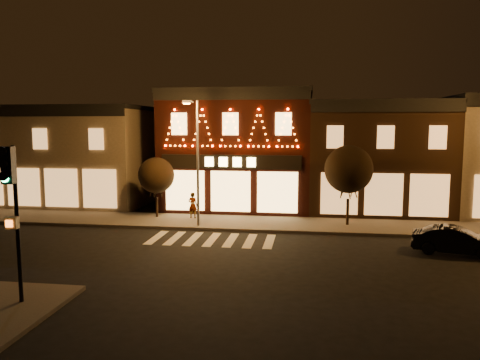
% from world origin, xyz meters
% --- Properties ---
extents(ground, '(120.00, 120.00, 0.00)m').
position_xyz_m(ground, '(0.00, 0.00, 0.00)').
color(ground, black).
rests_on(ground, ground).
extents(sidewalk_far, '(44.00, 4.00, 0.15)m').
position_xyz_m(sidewalk_far, '(2.00, 8.00, 0.07)').
color(sidewalk_far, '#47423D').
rests_on(sidewalk_far, ground).
extents(building_left, '(12.20, 8.28, 7.30)m').
position_xyz_m(building_left, '(-13.00, 13.99, 3.66)').
color(building_left, '#70654F').
rests_on(building_left, ground).
extents(building_pulp, '(10.20, 8.34, 8.30)m').
position_xyz_m(building_pulp, '(0.00, 13.98, 4.16)').
color(building_pulp, black).
rests_on(building_pulp, ground).
extents(building_right_a, '(9.20, 8.28, 7.50)m').
position_xyz_m(building_right_a, '(9.50, 13.99, 3.76)').
color(building_right_a, '#301E11').
rests_on(building_right_a, ground).
extents(traffic_signal_near, '(0.40, 0.54, 5.15)m').
position_xyz_m(traffic_signal_near, '(-4.41, -5.90, 3.78)').
color(traffic_signal_near, black).
rests_on(traffic_signal_near, sidewalk_near).
extents(streetlamp_mid, '(0.54, 1.64, 7.15)m').
position_xyz_m(streetlamp_mid, '(-1.37, 6.39, 4.35)').
color(streetlamp_mid, '#59595E').
rests_on(streetlamp_mid, sidewalk_far).
extents(tree_left, '(2.26, 2.26, 3.77)m').
position_xyz_m(tree_left, '(-4.53, 8.75, 2.79)').
color(tree_left, black).
rests_on(tree_left, sidewalk_far).
extents(tree_right, '(2.77, 2.77, 4.63)m').
position_xyz_m(tree_right, '(7.22, 8.09, 3.39)').
color(tree_right, black).
rests_on(tree_right, sidewalk_far).
extents(dark_sedan, '(4.08, 2.27, 1.27)m').
position_xyz_m(dark_sedan, '(11.72, 2.91, 0.64)').
color(dark_sedan, black).
rests_on(dark_sedan, ground).
extents(pedestrian, '(0.65, 0.49, 1.61)m').
position_xyz_m(pedestrian, '(-2.19, 8.72, 0.96)').
color(pedestrian, gray).
rests_on(pedestrian, sidewalk_far).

